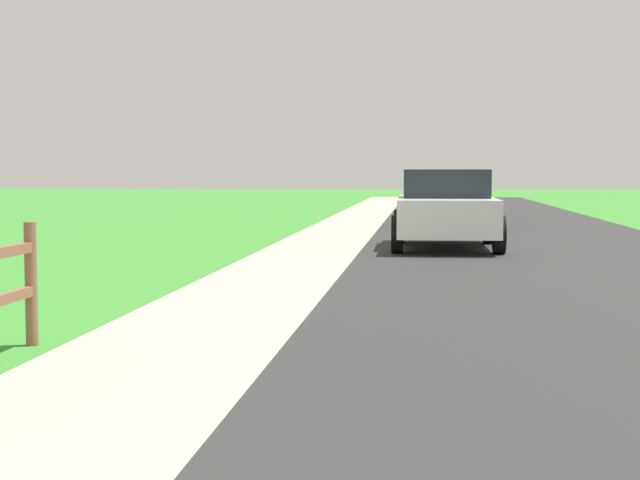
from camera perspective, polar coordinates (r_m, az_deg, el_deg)
name	(u,v)px	position (r m, az deg, el deg)	size (l,w,h in m)	color
ground_plane	(376,232)	(25.26, 3.25, 0.44)	(120.00, 120.00, 0.00)	#36822B
road_asphalt	(507,229)	(27.31, 10.82, 0.65)	(7.00, 66.00, 0.01)	#2A2A2A
curb_concrete	(273,227)	(27.55, -2.78, 0.75)	(6.00, 66.00, 0.01)	#A0B490
grass_verge	(220,227)	(27.82, -5.83, 0.77)	(5.00, 66.00, 0.00)	#36822B
parked_suv_white	(446,208)	(20.25, 7.33, 1.86)	(2.20, 4.39, 1.61)	white
parked_car_red	(448,200)	(27.98, 7.49, 2.33)	(2.01, 4.66, 1.55)	maroon
parked_car_black	(437,194)	(35.94, 6.85, 2.70)	(2.16, 4.33, 1.50)	black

